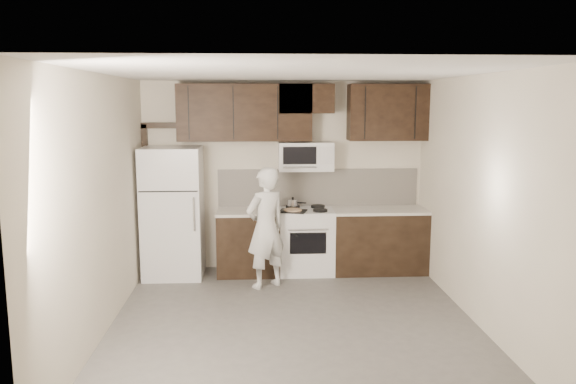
{
  "coord_description": "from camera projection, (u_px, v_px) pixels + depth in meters",
  "views": [
    {
      "loc": [
        -0.4,
        -5.78,
        2.41
      ],
      "look_at": [
        -0.02,
        0.9,
        1.33
      ],
      "focal_mm": 35.0,
      "sensor_mm": 36.0,
      "label": 1
    }
  ],
  "objects": [
    {
      "name": "microwave",
      "position": [
        306.0,
        156.0,
        7.88
      ],
      "size": [
        0.76,
        0.42,
        0.4
      ],
      "color": "silver",
      "rests_on": "upper_cabinets"
    },
    {
      "name": "door_trim",
      "position": [
        149.0,
        184.0,
        7.97
      ],
      "size": [
        0.5,
        0.08,
        2.12
      ],
      "color": "black",
      "rests_on": "floor"
    },
    {
      "name": "counter_run",
      "position": [
        327.0,
        241.0,
        7.98
      ],
      "size": [
        2.95,
        0.64,
        0.91
      ],
      "color": "black",
      "rests_on": "floor"
    },
    {
      "name": "back_wall",
      "position": [
        284.0,
        176.0,
        8.1
      ],
      "size": [
        4.0,
        0.0,
        4.0
      ],
      "primitive_type": "plane",
      "rotation": [
        1.57,
        0.0,
        0.0
      ],
      "color": "beige",
      "rests_on": "ground"
    },
    {
      "name": "baking_tray",
      "position": [
        293.0,
        211.0,
        7.72
      ],
      "size": [
        0.42,
        0.36,
        0.02
      ],
      "primitive_type": "cube",
      "rotation": [
        0.0,
        0.0,
        -0.29
      ],
      "color": "black",
      "rests_on": "counter_run"
    },
    {
      "name": "person",
      "position": [
        266.0,
        228.0,
        7.27
      ],
      "size": [
        0.69,
        0.64,
        1.59
      ],
      "primitive_type": "imported",
      "rotation": [
        0.0,
        0.0,
        3.73
      ],
      "color": "silver",
      "rests_on": "floor"
    },
    {
      "name": "backsplash",
      "position": [
        318.0,
        187.0,
        8.15
      ],
      "size": [
        2.9,
        0.02,
        0.54
      ],
      "primitive_type": "cube",
      "color": "silver",
      "rests_on": "counter_run"
    },
    {
      "name": "saucepan",
      "position": [
        293.0,
        203.0,
        8.01
      ],
      "size": [
        0.27,
        0.17,
        0.16
      ],
      "color": "silver",
      "rests_on": "stove"
    },
    {
      "name": "floor",
      "position": [
        294.0,
        326.0,
        6.1
      ],
      "size": [
        4.5,
        4.5,
        0.0
      ],
      "primitive_type": "plane",
      "color": "#54514F",
      "rests_on": "ground"
    },
    {
      "name": "upper_cabinets",
      "position": [
        299.0,
        111.0,
        7.8
      ],
      "size": [
        3.48,
        0.35,
        0.78
      ],
      "color": "black",
      "rests_on": "back_wall"
    },
    {
      "name": "stove",
      "position": [
        306.0,
        241.0,
        7.96
      ],
      "size": [
        0.76,
        0.66,
        0.94
      ],
      "color": "silver",
      "rests_on": "floor"
    },
    {
      "name": "ceiling",
      "position": [
        295.0,
        73.0,
        5.67
      ],
      "size": [
        4.5,
        4.5,
        0.0
      ],
      "primitive_type": "plane",
      "rotation": [
        3.14,
        0.0,
        0.0
      ],
      "color": "white",
      "rests_on": "back_wall"
    },
    {
      "name": "pizza",
      "position": [
        293.0,
        210.0,
        7.72
      ],
      "size": [
        0.3,
        0.3,
        0.02
      ],
      "primitive_type": "cylinder",
      "rotation": [
        0.0,
        0.0,
        -0.29
      ],
      "color": "beige",
      "rests_on": "baking_tray"
    },
    {
      "name": "refrigerator",
      "position": [
        173.0,
        212.0,
        7.73
      ],
      "size": [
        0.8,
        0.76,
        1.8
      ],
      "color": "silver",
      "rests_on": "floor"
    }
  ]
}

